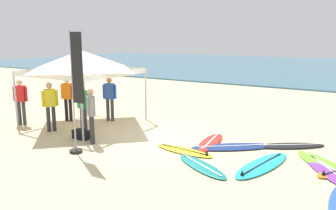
{
  "coord_description": "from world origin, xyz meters",
  "views": [
    {
      "loc": [
        6.28,
        -8.84,
        3.19
      ],
      "look_at": [
        0.38,
        0.54,
        1.0
      ],
      "focal_mm": 36.35,
      "sensor_mm": 36.0,
      "label": 1
    }
  ],
  "objects_px": {
    "surfboard_purple": "(329,170)",
    "banner_flag": "(76,98)",
    "surfboard_cyan": "(262,165)",
    "surfboard_yellow": "(184,151)",
    "person_red": "(21,99)",
    "surfboard_teal": "(201,166)",
    "person_green": "(83,105)",
    "surfboard_black": "(290,146)",
    "person_grey": "(91,112)",
    "canopy_tent": "(81,60)",
    "surfboard_navy": "(233,147)",
    "person_yellow": "(50,103)",
    "person_orange": "(68,96)",
    "gear_bag_near_tent": "(82,135)",
    "person_blue": "(110,96)",
    "surfboard_lime": "(327,167)"
  },
  "relations": [
    {
      "from": "canopy_tent",
      "to": "surfboard_lime",
      "type": "xyz_separation_m",
      "value": [
        8.48,
        -0.04,
        -2.35
      ]
    },
    {
      "from": "surfboard_purple",
      "to": "person_green",
      "type": "distance_m",
      "value": 7.6
    },
    {
      "from": "surfboard_black",
      "to": "gear_bag_near_tent",
      "type": "xyz_separation_m",
      "value": [
        -5.87,
        -2.71,
        0.1
      ]
    },
    {
      "from": "person_red",
      "to": "surfboard_navy",
      "type": "bearing_deg",
      "value": 11.76
    },
    {
      "from": "surfboard_purple",
      "to": "banner_flag",
      "type": "relative_size",
      "value": 0.68
    },
    {
      "from": "surfboard_purple",
      "to": "person_grey",
      "type": "relative_size",
      "value": 1.36
    },
    {
      "from": "surfboard_teal",
      "to": "person_grey",
      "type": "bearing_deg",
      "value": 179.73
    },
    {
      "from": "surfboard_cyan",
      "to": "person_yellow",
      "type": "height_order",
      "value": "person_yellow"
    },
    {
      "from": "surfboard_navy",
      "to": "surfboard_cyan",
      "type": "bearing_deg",
      "value": -40.61
    },
    {
      "from": "surfboard_teal",
      "to": "person_yellow",
      "type": "bearing_deg",
      "value": 177.52
    },
    {
      "from": "surfboard_cyan",
      "to": "person_orange",
      "type": "height_order",
      "value": "person_orange"
    },
    {
      "from": "surfboard_purple",
      "to": "surfboard_cyan",
      "type": "bearing_deg",
      "value": -161.4
    },
    {
      "from": "surfboard_teal",
      "to": "person_orange",
      "type": "relative_size",
      "value": 1.12
    },
    {
      "from": "surfboard_lime",
      "to": "gear_bag_near_tent",
      "type": "bearing_deg",
      "value": -168.35
    },
    {
      "from": "surfboard_teal",
      "to": "person_green",
      "type": "relative_size",
      "value": 1.12
    },
    {
      "from": "person_grey",
      "to": "surfboard_lime",
      "type": "bearing_deg",
      "value": 13.97
    },
    {
      "from": "surfboard_cyan",
      "to": "person_green",
      "type": "xyz_separation_m",
      "value": [
        -6.02,
        -0.25,
        0.95
      ]
    },
    {
      "from": "surfboard_navy",
      "to": "person_grey",
      "type": "distance_m",
      "value": 4.4
    },
    {
      "from": "surfboard_navy",
      "to": "surfboard_purple",
      "type": "xyz_separation_m",
      "value": [
        2.65,
        -0.5,
        0.0
      ]
    },
    {
      "from": "surfboard_black",
      "to": "person_green",
      "type": "xyz_separation_m",
      "value": [
        -6.24,
        -2.24,
        0.95
      ]
    },
    {
      "from": "surfboard_navy",
      "to": "surfboard_yellow",
      "type": "xyz_separation_m",
      "value": [
        -1.05,
        -1.09,
        0.0
      ]
    },
    {
      "from": "person_red",
      "to": "surfboard_teal",
      "type": "bearing_deg",
      "value": -2.09
    },
    {
      "from": "person_orange",
      "to": "person_blue",
      "type": "bearing_deg",
      "value": 32.26
    },
    {
      "from": "surfboard_cyan",
      "to": "surfboard_yellow",
      "type": "distance_m",
      "value": 2.22
    },
    {
      "from": "surfboard_yellow",
      "to": "person_grey",
      "type": "distance_m",
      "value": 3.07
    },
    {
      "from": "surfboard_black",
      "to": "person_yellow",
      "type": "xyz_separation_m",
      "value": [
        -7.43,
        -2.61,
        0.95
      ]
    },
    {
      "from": "canopy_tent",
      "to": "banner_flag",
      "type": "relative_size",
      "value": 1.02
    },
    {
      "from": "person_red",
      "to": "person_yellow",
      "type": "xyz_separation_m",
      "value": [
        1.67,
        -0.02,
        0.0
      ]
    },
    {
      "from": "surfboard_lime",
      "to": "surfboard_teal",
      "type": "bearing_deg",
      "value": -148.9
    },
    {
      "from": "surfboard_purple",
      "to": "person_green",
      "type": "xyz_separation_m",
      "value": [
        -7.51,
        -0.75,
        0.95
      ]
    },
    {
      "from": "surfboard_black",
      "to": "person_green",
      "type": "relative_size",
      "value": 1.19
    },
    {
      "from": "canopy_tent",
      "to": "surfboard_cyan",
      "type": "xyz_separation_m",
      "value": [
        7.07,
        -0.78,
        -2.35
      ]
    },
    {
      "from": "surfboard_cyan",
      "to": "person_green",
      "type": "distance_m",
      "value": 6.1
    },
    {
      "from": "surfboard_navy",
      "to": "person_green",
      "type": "bearing_deg",
      "value": -165.53
    },
    {
      "from": "surfboard_cyan",
      "to": "person_grey",
      "type": "height_order",
      "value": "person_grey"
    },
    {
      "from": "person_grey",
      "to": "banner_flag",
      "type": "height_order",
      "value": "banner_flag"
    },
    {
      "from": "surfboard_purple",
      "to": "surfboard_black",
      "type": "bearing_deg",
      "value": 130.28
    },
    {
      "from": "person_orange",
      "to": "surfboard_yellow",
      "type": "bearing_deg",
      "value": -8.18
    },
    {
      "from": "surfboard_yellow",
      "to": "surfboard_black",
      "type": "bearing_deg",
      "value": 40.39
    },
    {
      "from": "surfboard_cyan",
      "to": "person_red",
      "type": "xyz_separation_m",
      "value": [
        -8.88,
        -0.6,
        0.95
      ]
    },
    {
      "from": "canopy_tent",
      "to": "person_blue",
      "type": "xyz_separation_m",
      "value": [
        0.59,
        0.81,
        -1.4
      ]
    },
    {
      "from": "canopy_tent",
      "to": "surfboard_purple",
      "type": "distance_m",
      "value": 8.88
    },
    {
      "from": "person_blue",
      "to": "surfboard_cyan",
      "type": "bearing_deg",
      "value": -13.78
    },
    {
      "from": "surfboard_teal",
      "to": "person_orange",
      "type": "distance_m",
      "value": 6.83
    },
    {
      "from": "surfboard_purple",
      "to": "person_green",
      "type": "bearing_deg",
      "value": -174.29
    },
    {
      "from": "surfboard_black",
      "to": "canopy_tent",
      "type": "bearing_deg",
      "value": -170.59
    },
    {
      "from": "person_red",
      "to": "gear_bag_near_tent",
      "type": "distance_m",
      "value": 3.34
    },
    {
      "from": "surfboard_black",
      "to": "person_grey",
      "type": "relative_size",
      "value": 1.19
    },
    {
      "from": "surfboard_teal",
      "to": "person_orange",
      "type": "xyz_separation_m",
      "value": [
        -6.57,
        1.6,
        0.95
      ]
    },
    {
      "from": "canopy_tent",
      "to": "surfboard_navy",
      "type": "distance_m",
      "value": 6.36
    }
  ]
}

